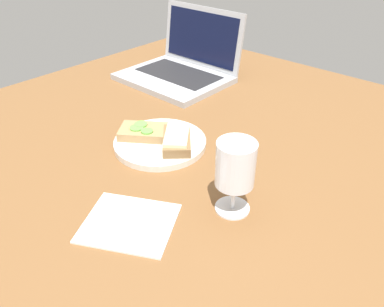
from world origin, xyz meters
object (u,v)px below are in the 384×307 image
object	(u,v)px
wine_glass	(235,168)
napkin	(129,223)
sandwich_with_cheese	(177,140)
plate	(160,143)
laptop	(181,67)
sandwich_with_cucumber	(143,132)

from	to	relation	value
wine_glass	napkin	size ratio (longest dim) A/B	0.91
sandwich_with_cheese	plate	bearing A→B (deg)	-165.63
laptop	sandwich_with_cucumber	bearing A→B (deg)	-59.42
sandwich_with_cheese	laptop	distance (cm)	44.41
sandwich_with_cheese	sandwich_with_cucumber	distance (cm)	9.06
napkin	wine_glass	bearing A→B (deg)	53.97
laptop	wine_glass	bearing A→B (deg)	-38.57
laptop	plate	bearing A→B (deg)	-53.53
sandwich_with_cheese	laptop	bearing A→B (deg)	131.87
plate	laptop	distance (cm)	42.61
sandwich_with_cheese	sandwich_with_cucumber	world-z (taller)	sandwich_with_cheese
plate	sandwich_with_cucumber	distance (cm)	4.90
wine_glass	plate	bearing A→B (deg)	165.76
plate	sandwich_with_cheese	xyz separation A→B (cm)	(4.37, 1.12, 2.13)
laptop	sandwich_with_cheese	bearing A→B (deg)	-48.13
sandwich_with_cucumber	plate	bearing A→B (deg)	14.62
laptop	napkin	world-z (taller)	laptop
napkin	sandwich_with_cheese	bearing A→B (deg)	114.17
sandwich_with_cucumber	wine_glass	size ratio (longest dim) A/B	0.92
wine_glass	laptop	bearing A→B (deg)	141.43
sandwich_with_cheese	sandwich_with_cucumber	xyz separation A→B (cm)	(-8.76, -2.27, -0.29)
sandwich_with_cucumber	napkin	size ratio (longest dim) A/B	0.84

